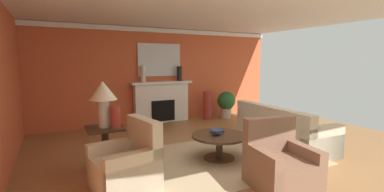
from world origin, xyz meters
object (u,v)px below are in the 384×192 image
coffee_table (219,141)px  vase_mantel_right (179,74)px  table_lamp (103,95)px  fireplace (162,103)px  vase_on_side_table (115,117)px  mantel_mirror (159,60)px  vase_mantel_left (143,74)px  potted_plant (226,102)px  vase_tall_corner (208,105)px  armchair_facing_fireplace (280,166)px  sofa (282,132)px  armchair_near_window (127,166)px  side_table (105,145)px

coffee_table → vase_mantel_right: vase_mantel_right is taller
table_lamp → coffee_table: bearing=-14.5°
fireplace → vase_on_side_table: fireplace is taller
mantel_mirror → vase_on_side_table: (-1.93, -3.05, -0.92)m
fireplace → vase_mantel_left: bearing=-174.9°
potted_plant → mantel_mirror: bearing=164.9°
coffee_table → vase_tall_corner: 3.38m
coffee_table → vase_mantel_right: (0.72, 3.25, 1.06)m
coffee_table → table_lamp: (-1.91, 0.49, 0.89)m
coffee_table → vase_mantel_left: size_ratio=2.19×
vase_mantel_left → vase_tall_corner: vase_mantel_left is taller
armchair_facing_fireplace → potted_plant: size_ratio=1.14×
sofa → armchair_facing_fireplace: bearing=-136.7°
armchair_near_window → vase_on_side_table: vase_on_side_table is taller
table_lamp → vase_tall_corner: size_ratio=0.88×
armchair_facing_fireplace → vase_on_side_table: size_ratio=2.68×
armchair_facing_fireplace → coffee_table: bearing=95.6°
fireplace → vase_on_side_table: size_ratio=5.07×
vase_on_side_table → vase_tall_corner: (3.31, 2.63, -0.45)m
vase_tall_corner → armchair_near_window: bearing=-135.0°
side_table → vase_tall_corner: 4.28m
vase_mantel_right → vase_on_side_table: size_ratio=1.22×
table_lamp → potted_plant: (4.06, 2.39, -0.73)m
fireplace → side_table: 3.50m
mantel_mirror → armchair_facing_fireplace: mantel_mirror is taller
vase_mantel_left → potted_plant: size_ratio=0.55×
vase_on_side_table → potted_plant: vase_on_side_table is taller
vase_mantel_right → potted_plant: vase_mantel_right is taller
sofa → table_lamp: table_lamp is taller
sofa → potted_plant: size_ratio=2.57×
mantel_mirror → vase_on_side_table: bearing=-122.3°
vase_tall_corner → potted_plant: (0.60, -0.12, 0.07)m
side_table → vase_mantel_left: 3.31m
mantel_mirror → vase_tall_corner: bearing=-16.9°
sofa → side_table: sofa is taller
vase_tall_corner → potted_plant: bearing=-10.9°
fireplace → table_lamp: bearing=-126.5°
sofa → vase_tall_corner: sofa is taller
side_table → table_lamp: table_lamp is taller
armchair_facing_fireplace → vase_tall_corner: size_ratio=1.12×
vase_mantel_right → fireplace: bearing=174.9°
coffee_table → vase_tall_corner: bearing=62.6°
fireplace → armchair_near_window: bearing=-118.1°
coffee_table → vase_mantel_left: vase_mantel_left is taller
fireplace → armchair_facing_fireplace: size_ratio=1.89×
mantel_mirror → sofa: size_ratio=0.60×
sofa → coffee_table: size_ratio=2.14×
table_lamp → vase_mantel_right: vase_mantel_right is taller
vase_tall_corner → side_table: bearing=-144.1°
vase_mantel_right → vase_tall_corner: vase_mantel_right is taller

